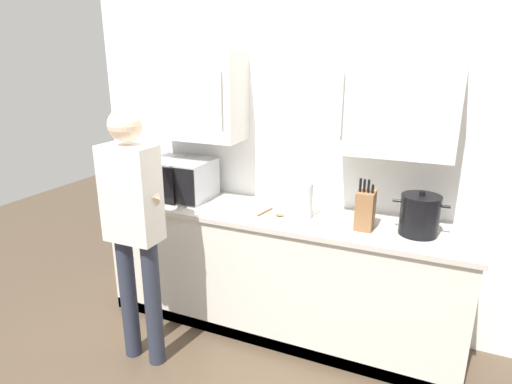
{
  "coord_description": "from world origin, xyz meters",
  "views": [
    {
      "loc": [
        1.01,
        -2.01,
        1.97
      ],
      "look_at": [
        -0.15,
        0.62,
        1.08
      ],
      "focal_mm": 30.03,
      "sensor_mm": 36.0,
      "label": 1
    }
  ],
  "objects_px": {
    "stock_pot": "(420,215)",
    "person_figure": "(133,218)",
    "wooden_spoon": "(273,213)",
    "knife_block": "(365,210)",
    "thermos_flask": "(307,200)",
    "microwave_oven": "(172,178)"
  },
  "relations": [
    {
      "from": "knife_block",
      "to": "wooden_spoon",
      "type": "bearing_deg",
      "value": -179.97
    },
    {
      "from": "wooden_spoon",
      "to": "stock_pot",
      "type": "xyz_separation_m",
      "value": [
        0.95,
        0.04,
        0.12
      ]
    },
    {
      "from": "knife_block",
      "to": "stock_pot",
      "type": "relative_size",
      "value": 1.01
    },
    {
      "from": "stock_pot",
      "to": "person_figure",
      "type": "xyz_separation_m",
      "value": [
        -1.64,
        -0.69,
        -0.03
      ]
    },
    {
      "from": "stock_pot",
      "to": "person_figure",
      "type": "distance_m",
      "value": 1.78
    },
    {
      "from": "stock_pot",
      "to": "person_figure",
      "type": "relative_size",
      "value": 0.2
    },
    {
      "from": "microwave_oven",
      "to": "wooden_spoon",
      "type": "height_order",
      "value": "microwave_oven"
    },
    {
      "from": "knife_block",
      "to": "person_figure",
      "type": "relative_size",
      "value": 0.2
    },
    {
      "from": "person_figure",
      "to": "microwave_oven",
      "type": "bearing_deg",
      "value": 106.02
    },
    {
      "from": "wooden_spoon",
      "to": "knife_block",
      "type": "bearing_deg",
      "value": 0.03
    },
    {
      "from": "stock_pot",
      "to": "thermos_flask",
      "type": "distance_m",
      "value": 0.72
    },
    {
      "from": "thermos_flask",
      "to": "person_figure",
      "type": "xyz_separation_m",
      "value": [
        -0.91,
        -0.69,
        -0.03
      ]
    },
    {
      "from": "wooden_spoon",
      "to": "microwave_oven",
      "type": "bearing_deg",
      "value": 174.65
    },
    {
      "from": "microwave_oven",
      "to": "wooden_spoon",
      "type": "relative_size",
      "value": 3.14
    },
    {
      "from": "thermos_flask",
      "to": "knife_block",
      "type": "bearing_deg",
      "value": -6.19
    },
    {
      "from": "person_figure",
      "to": "wooden_spoon",
      "type": "bearing_deg",
      "value": 43.67
    },
    {
      "from": "microwave_oven",
      "to": "knife_block",
      "type": "bearing_deg",
      "value": -3.13
    },
    {
      "from": "microwave_oven",
      "to": "thermos_flask",
      "type": "distance_m",
      "value": 1.13
    },
    {
      "from": "microwave_oven",
      "to": "person_figure",
      "type": "distance_m",
      "value": 0.77
    },
    {
      "from": "stock_pot",
      "to": "thermos_flask",
      "type": "relative_size",
      "value": 1.36
    },
    {
      "from": "microwave_oven",
      "to": "stock_pot",
      "type": "xyz_separation_m",
      "value": [
        1.85,
        -0.05,
        -0.02
      ]
    },
    {
      "from": "wooden_spoon",
      "to": "stock_pot",
      "type": "relative_size",
      "value": 0.56
    }
  ]
}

